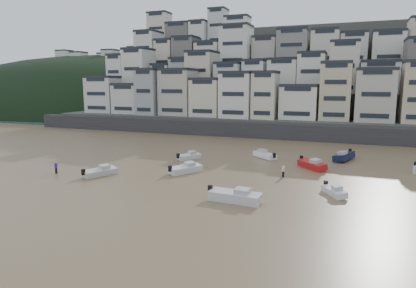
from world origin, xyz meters
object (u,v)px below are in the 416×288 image
at_px(boat_b, 334,190).
at_px(boat_h, 265,154).
at_px(boat_j, 100,171).
at_px(boat_e, 312,163).
at_px(person_blue, 56,168).
at_px(boat_f, 189,156).
at_px(boat_c, 185,168).
at_px(boat_a, 235,194).
at_px(person_pink, 283,171).
at_px(boat_i, 344,155).

bearing_deg(boat_b, boat_h, -176.99).
distance_m(boat_j, boat_e, 31.03).
height_order(boat_e, person_blue, person_blue).
distance_m(boat_h, boat_f, 13.00).
height_order(boat_c, boat_f, boat_c).
height_order(boat_f, boat_e, boat_e).
distance_m(boat_c, boat_j, 11.90).
distance_m(boat_h, boat_e, 9.72).
relative_size(boat_f, boat_j, 0.89).
xyz_separation_m(boat_h, boat_f, (-11.75, -5.55, -0.12)).
bearing_deg(boat_c, boat_f, 51.79).
xyz_separation_m(boat_b, boat_e, (-3.77, 12.96, 0.19)).
height_order(boat_f, boat_a, boat_a).
height_order(boat_c, person_pink, person_pink).
distance_m(boat_c, person_pink, 13.79).
bearing_deg(boat_c, boat_e, -29.73).
distance_m(boat_f, boat_e, 20.07).
height_order(boat_f, boat_j, boat_j).
relative_size(boat_f, person_pink, 2.65).
height_order(boat_j, person_blue, person_blue).
bearing_deg(boat_c, boat_b, -69.02).
distance_m(boat_a, person_pink, 12.94).
relative_size(boat_i, person_blue, 3.57).
xyz_separation_m(boat_f, person_pink, (16.94, -6.30, 0.24)).
distance_m(boat_f, boat_j, 16.30).
bearing_deg(boat_b, boat_e, 165.38).
bearing_deg(boat_h, boat_j, 88.92).
distance_m(boat_j, boat_b, 30.90).
distance_m(boat_a, boat_b, 11.85).
xyz_separation_m(boat_h, boat_b, (12.09, -18.01, -0.16)).
xyz_separation_m(boat_e, person_blue, (-33.68, -16.44, 0.09)).
bearing_deg(boat_a, boat_b, 37.41).
bearing_deg(boat_a, person_blue, 178.50).
xyz_separation_m(boat_c, boat_i, (21.06, 17.48, 0.10)).
bearing_deg(boat_f, boat_j, -173.08).
height_order(boat_a, person_blue, person_blue).
relative_size(boat_e, boat_i, 0.93).
height_order(boat_a, boat_b, boat_a).
bearing_deg(boat_j, person_pink, -45.39).
relative_size(boat_c, boat_b, 1.27).
bearing_deg(boat_a, boat_h, 99.59).
distance_m(boat_a, boat_i, 29.43).
xyz_separation_m(boat_c, person_pink, (13.55, 2.59, 0.12)).
relative_size(boat_i, person_pink, 3.57).
height_order(boat_c, boat_i, boat_i).
height_order(boat_b, boat_i, boat_i).
bearing_deg(person_blue, boat_b, 5.31).
bearing_deg(boat_f, boat_h, -32.48).
bearing_deg(boat_j, person_blue, 125.45).
distance_m(boat_c, boat_b, 20.76).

